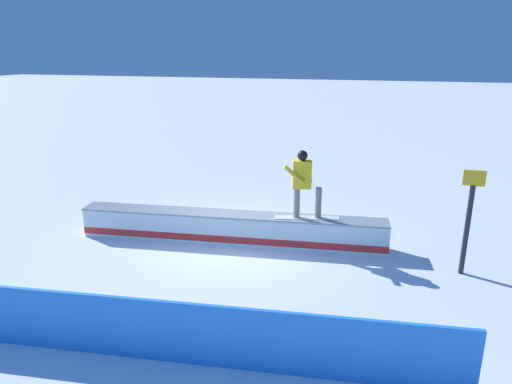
# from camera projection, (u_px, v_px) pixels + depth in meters

# --- Properties ---
(ground_plane) EXTENTS (120.00, 120.00, 0.00)m
(ground_plane) POSITION_uv_depth(u_px,v_px,m) (231.00, 242.00, 10.74)
(ground_plane) COLOR white
(grind_box) EXTENTS (7.06, 1.37, 0.70)m
(grind_box) POSITION_uv_depth(u_px,v_px,m) (231.00, 229.00, 10.65)
(grind_box) COLOR white
(grind_box) RESTS_ON ground_plane
(snowboarder) EXTENTS (1.45, 0.64, 1.53)m
(snowboarder) POSITION_uv_depth(u_px,v_px,m) (304.00, 182.00, 10.01)
(snowboarder) COLOR silver
(snowboarder) RESTS_ON grind_box
(safety_fence) EXTENTS (9.35, 1.12, 0.96)m
(safety_fence) POSITION_uv_depth(u_px,v_px,m) (131.00, 328.00, 6.60)
(safety_fence) COLOR #2A85EE
(safety_fence) RESTS_ON ground_plane
(trail_marker) EXTENTS (0.40, 0.10, 2.12)m
(trail_marker) POSITION_uv_depth(u_px,v_px,m) (468.00, 220.00, 8.91)
(trail_marker) COLOR #262628
(trail_marker) RESTS_ON ground_plane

